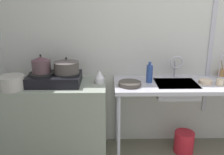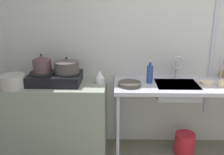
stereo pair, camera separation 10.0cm
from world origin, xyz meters
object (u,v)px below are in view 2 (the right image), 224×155
object	(u,v)px
pot_on_left_burner	(42,64)
frying_pan	(130,84)
utensil_jar	(224,75)
stove	(55,78)
bottle_by_sink	(150,74)
pot_beside_stove	(12,81)
pot_on_right_burner	(67,66)
small_bowl_on_drainboard	(207,83)
bucket_on_floor	(185,143)
sink_basin	(176,90)
cup_by_rack	(221,83)
percolator	(100,77)
faucet	(177,64)

from	to	relation	value
pot_on_left_burner	frying_pan	bearing A→B (deg)	-4.75
frying_pan	utensil_jar	bearing A→B (deg)	15.26
frying_pan	utensil_jar	world-z (taller)	utensil_jar
stove	bottle_by_sink	size ratio (longest dim) A/B	2.40
pot_beside_stove	utensil_jar	size ratio (longest dim) A/B	1.31
pot_on_right_burner	small_bowl_on_drainboard	world-z (taller)	pot_on_right_burner
bottle_by_sink	pot_on_left_burner	bearing A→B (deg)	-178.21
pot_on_right_burner	bucket_on_floor	world-z (taller)	pot_on_right_burner
sink_basin	bottle_by_sink	bearing A→B (deg)	172.69
stove	bucket_on_floor	bearing A→B (deg)	-0.19
frying_pan	bottle_by_sink	size ratio (longest dim) A/B	1.04
sink_basin	small_bowl_on_drainboard	size ratio (longest dim) A/B	3.21
stove	pot_on_left_burner	bearing A→B (deg)	180.00
utensil_jar	stove	bearing A→B (deg)	-173.32
pot_on_right_burner	cup_by_rack	size ratio (longest dim) A/B	3.53
small_bowl_on_drainboard	percolator	bearing A→B (deg)	178.67
faucet	bucket_on_floor	distance (m)	0.93
pot_on_left_burner	stove	bearing A→B (deg)	0.00
bottle_by_sink	utensil_jar	size ratio (longest dim) A/B	1.15
pot_beside_stove	frying_pan	bearing A→B (deg)	4.02
pot_on_left_burner	small_bowl_on_drainboard	bearing A→B (deg)	-0.26
pot_on_left_burner	percolator	distance (m)	0.63
pot_on_left_burner	bottle_by_sink	xyz separation A→B (m)	(1.16, 0.04, -0.11)
small_bowl_on_drainboard	frying_pan	bearing A→B (deg)	-175.19
pot_on_left_burner	frying_pan	size ratio (longest dim) A/B	0.84
bucket_on_floor	percolator	bearing A→B (deg)	178.63
pot_on_left_burner	bucket_on_floor	bearing A→B (deg)	-0.17
pot_beside_stove	cup_by_rack	world-z (taller)	pot_beside_stove
pot_on_right_burner	pot_beside_stove	xyz separation A→B (m)	(-0.54, -0.16, -0.13)
stove	pot_on_left_burner	distance (m)	0.20
percolator	frying_pan	distance (m)	0.34
pot_on_left_burner	percolator	bearing A→B (deg)	1.74
stove	cup_by_rack	xyz separation A→B (m)	(1.76, -0.07, -0.03)
stove	sink_basin	xyz separation A→B (m)	(1.32, -0.00, -0.13)
pot_on_right_burner	sink_basin	world-z (taller)	pot_on_right_burner
frying_pan	utensil_jar	xyz separation A→B (m)	(1.10, 0.30, 0.02)
percolator	sink_basin	xyz separation A→B (m)	(0.84, -0.02, -0.14)
cup_by_rack	small_bowl_on_drainboard	distance (m)	0.15
bucket_on_floor	pot_on_left_burner	bearing A→B (deg)	179.83
sink_basin	utensil_jar	size ratio (longest dim) A/B	2.25
pot_on_left_burner	pot_beside_stove	xyz separation A→B (m)	(-0.27, -0.16, -0.15)
percolator	frying_pan	xyz separation A→B (m)	(0.32, -0.10, -0.05)
pot_on_left_burner	pot_on_right_burner	bearing A→B (deg)	-0.00
frying_pan	small_bowl_on_drainboard	distance (m)	0.83
pot_on_right_burner	pot_on_left_burner	bearing A→B (deg)	180.00
stove	percolator	size ratio (longest dim) A/B	3.91
cup_by_rack	small_bowl_on_drainboard	xyz separation A→B (m)	(-0.13, 0.06, -0.01)
sink_basin	utensil_jar	xyz separation A→B (m)	(0.59, 0.22, 0.11)
faucet	bottle_by_sink	world-z (taller)	faucet
percolator	sink_basin	size ratio (longest dim) A/B	0.32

